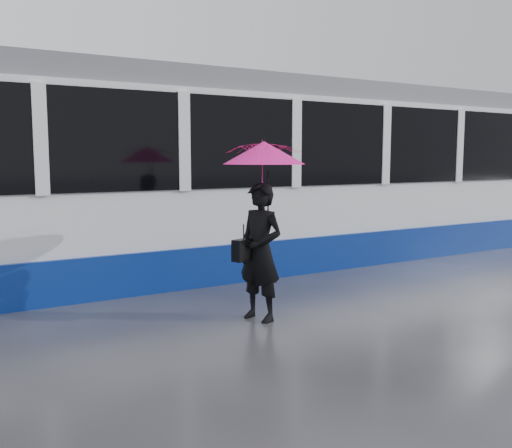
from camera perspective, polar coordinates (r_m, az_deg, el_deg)
ground at (r=7.86m, az=0.67°, el=-7.86°), size 90.00×90.00×0.00m
rails at (r=10.01m, az=-6.94°, el=-4.68°), size 34.00×1.51×0.02m
tram at (r=9.80m, az=-7.43°, el=4.67°), size 26.00×2.56×3.35m
woman at (r=6.88m, az=0.43°, el=-2.81°), size 0.58×0.71×1.68m
umbrella at (r=6.82m, az=0.79°, el=5.53°), size 1.25×1.25×1.13m
handbag at (r=6.78m, az=-1.25°, el=-2.60°), size 0.33×0.22×0.44m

